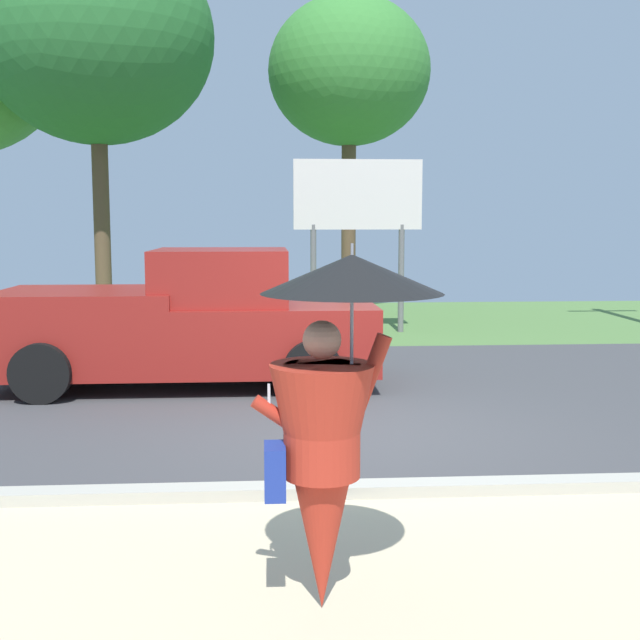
{
  "coord_description": "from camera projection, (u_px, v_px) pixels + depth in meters",
  "views": [
    {
      "loc": [
        -0.97,
        -8.43,
        2.25
      ],
      "look_at": [
        -0.33,
        1.0,
        1.1
      ],
      "focal_mm": 45.36,
      "sensor_mm": 36.0,
      "label": 1
    }
  ],
  "objects": [
    {
      "name": "pickup_truck",
      "position": [
        188.0,
        323.0,
        11.12
      ],
      "size": [
        5.2,
        2.28,
        1.88
      ],
      "rotation": [
        0.0,
        0.0,
        -0.02
      ],
      "color": "maroon",
      "rests_on": "ground_plane"
    },
    {
      "name": "tree_right_mid",
      "position": [
        96.0,
        37.0,
        17.53
      ],
      "size": [
        5.13,
        5.13,
        8.6
      ],
      "color": "brown",
      "rests_on": "ground_plane"
    },
    {
      "name": "ground_plane",
      "position": [
        333.0,
        383.0,
        11.61
      ],
      "size": [
        40.0,
        22.0,
        0.2
      ],
      "color": "#424244"
    },
    {
      "name": "monk_pedestrian",
      "position": [
        329.0,
        422.0,
        4.6
      ],
      "size": [
        1.09,
        1.03,
        2.13
      ],
      "rotation": [
        0.0,
        0.0,
        -0.17
      ],
      "color": "#B22D1E",
      "rests_on": "ground_plane"
    },
    {
      "name": "tree_center_back",
      "position": [
        349.0,
        73.0,
        19.73
      ],
      "size": [
        3.96,
        3.96,
        7.72
      ],
      "color": "brown",
      "rests_on": "ground_plane"
    },
    {
      "name": "roadside_billboard",
      "position": [
        358.0,
        207.0,
        16.28
      ],
      "size": [
        2.6,
        0.12,
        3.5
      ],
      "color": "slate",
      "rests_on": "ground_plane"
    }
  ]
}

